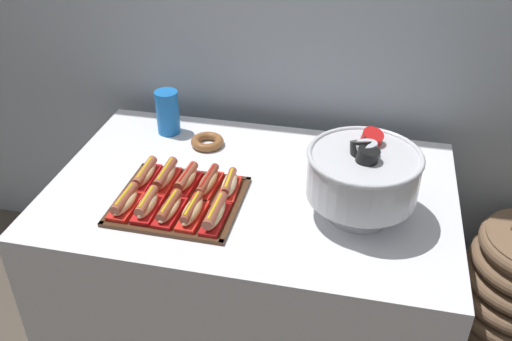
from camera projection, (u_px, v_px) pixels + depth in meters
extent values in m
plane|color=#4C4238|center=(253.00, 334.00, 2.35)|extent=(10.00, 10.00, 0.00)
cube|color=silver|center=(252.00, 263.00, 2.14)|extent=(1.38, 0.90, 0.71)
cylinder|color=black|center=(151.00, 257.00, 2.72)|extent=(0.05, 0.05, 0.04)
cylinder|color=black|center=(396.00, 295.00, 2.51)|extent=(0.05, 0.05, 0.04)
torus|color=brown|center=(511.00, 317.00, 2.37)|extent=(0.49, 0.49, 0.07)
cube|color=#472B19|center=(179.00, 202.00, 1.86)|extent=(0.41, 0.36, 0.01)
cube|color=#472B19|center=(160.00, 232.00, 1.72)|extent=(0.41, 0.02, 0.01)
cube|color=#472B19|center=(195.00, 172.00, 2.00)|extent=(0.41, 0.02, 0.01)
cube|color=#472B19|center=(124.00, 192.00, 1.90)|extent=(0.02, 0.36, 0.01)
cube|color=#472B19|center=(236.00, 208.00, 1.82)|extent=(0.02, 0.36, 0.01)
cube|color=red|center=(126.00, 207.00, 1.82)|extent=(0.07, 0.16, 0.02)
ellipsoid|color=beige|center=(125.00, 201.00, 1.80)|extent=(0.06, 0.15, 0.04)
cylinder|color=#9E4C38|center=(125.00, 198.00, 1.80)|extent=(0.04, 0.15, 0.03)
cylinder|color=yellow|center=(124.00, 194.00, 1.79)|extent=(0.01, 0.12, 0.01)
cube|color=red|center=(148.00, 210.00, 1.80)|extent=(0.06, 0.15, 0.02)
ellipsoid|color=beige|center=(147.00, 204.00, 1.79)|extent=(0.05, 0.14, 0.04)
cylinder|color=#A8563D|center=(147.00, 201.00, 1.78)|extent=(0.03, 0.13, 0.03)
cylinder|color=yellow|center=(146.00, 197.00, 1.77)|extent=(0.01, 0.11, 0.01)
cube|color=#B21414|center=(170.00, 213.00, 1.79)|extent=(0.07, 0.17, 0.02)
ellipsoid|color=beige|center=(170.00, 208.00, 1.78)|extent=(0.06, 0.15, 0.04)
cylinder|color=brown|center=(169.00, 205.00, 1.77)|extent=(0.04, 0.15, 0.03)
cylinder|color=yellow|center=(169.00, 201.00, 1.76)|extent=(0.01, 0.12, 0.01)
cube|color=red|center=(193.00, 216.00, 1.77)|extent=(0.07, 0.17, 0.02)
ellipsoid|color=#E0BC7F|center=(192.00, 210.00, 1.76)|extent=(0.05, 0.15, 0.04)
cylinder|color=brown|center=(192.00, 207.00, 1.75)|extent=(0.03, 0.15, 0.03)
cylinder|color=yellow|center=(192.00, 204.00, 1.75)|extent=(0.01, 0.12, 0.01)
cube|color=#B21414|center=(215.00, 220.00, 1.76)|extent=(0.06, 0.17, 0.02)
ellipsoid|color=#E0BC7F|center=(215.00, 214.00, 1.75)|extent=(0.05, 0.16, 0.04)
cylinder|color=#9E4C38|center=(215.00, 210.00, 1.74)|extent=(0.04, 0.16, 0.03)
cylinder|color=yellow|center=(215.00, 206.00, 1.73)|extent=(0.01, 0.14, 0.01)
cube|color=#B21414|center=(146.00, 179.00, 1.95)|extent=(0.06, 0.18, 0.02)
ellipsoid|color=beige|center=(145.00, 174.00, 1.94)|extent=(0.05, 0.16, 0.04)
cylinder|color=#A8563D|center=(145.00, 171.00, 1.93)|extent=(0.03, 0.16, 0.03)
cylinder|color=yellow|center=(144.00, 168.00, 1.93)|extent=(0.01, 0.13, 0.01)
cube|color=red|center=(166.00, 182.00, 1.94)|extent=(0.06, 0.17, 0.02)
ellipsoid|color=beige|center=(166.00, 176.00, 1.92)|extent=(0.05, 0.16, 0.04)
cylinder|color=#9E4C38|center=(165.00, 173.00, 1.92)|extent=(0.03, 0.16, 0.03)
cylinder|color=yellow|center=(165.00, 169.00, 1.91)|extent=(0.01, 0.14, 0.01)
cube|color=#B21414|center=(187.00, 185.00, 1.92)|extent=(0.07, 0.16, 0.02)
ellipsoid|color=beige|center=(186.00, 179.00, 1.91)|extent=(0.06, 0.14, 0.04)
cylinder|color=#A8563D|center=(186.00, 176.00, 1.90)|extent=(0.04, 0.15, 0.03)
cylinder|color=red|center=(186.00, 172.00, 1.90)|extent=(0.02, 0.12, 0.01)
cube|color=red|center=(208.00, 187.00, 1.91)|extent=(0.07, 0.19, 0.02)
ellipsoid|color=tan|center=(208.00, 182.00, 1.90)|extent=(0.05, 0.17, 0.04)
cylinder|color=brown|center=(208.00, 179.00, 1.89)|extent=(0.04, 0.16, 0.03)
cylinder|color=red|center=(207.00, 176.00, 1.88)|extent=(0.02, 0.14, 0.01)
cube|color=red|center=(229.00, 190.00, 1.90)|extent=(0.06, 0.16, 0.02)
ellipsoid|color=beige|center=(229.00, 184.00, 1.88)|extent=(0.05, 0.14, 0.04)
cylinder|color=#9E4C38|center=(229.00, 181.00, 1.87)|extent=(0.03, 0.13, 0.03)
cylinder|color=yellow|center=(229.00, 178.00, 1.87)|extent=(0.01, 0.11, 0.01)
cylinder|color=silver|center=(358.00, 213.00, 1.80)|extent=(0.19, 0.19, 0.02)
cone|color=silver|center=(359.00, 203.00, 1.78)|extent=(0.07, 0.07, 0.06)
cylinder|color=silver|center=(363.00, 175.00, 1.72)|extent=(0.34, 0.34, 0.14)
torus|color=silver|center=(365.00, 155.00, 1.68)|extent=(0.35, 0.35, 0.02)
cylinder|color=#B7BCC6|center=(366.00, 161.00, 1.70)|extent=(0.10, 0.09, 0.13)
cylinder|color=red|center=(368.00, 148.00, 1.76)|extent=(0.11, 0.12, 0.14)
cylinder|color=black|center=(361.00, 161.00, 1.70)|extent=(0.10, 0.13, 0.15)
cylinder|color=black|center=(365.00, 167.00, 1.67)|extent=(0.08, 0.07, 0.13)
cylinder|color=blue|center=(168.00, 118.00, 2.23)|extent=(0.09, 0.09, 0.13)
cylinder|color=blue|center=(168.00, 112.00, 2.22)|extent=(0.09, 0.09, 0.13)
cylinder|color=blue|center=(167.00, 107.00, 2.21)|extent=(0.09, 0.09, 0.13)
torus|color=brown|center=(207.00, 142.00, 2.17)|extent=(0.13, 0.13, 0.03)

